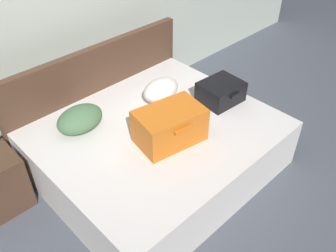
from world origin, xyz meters
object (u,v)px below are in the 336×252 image
(bed, at_px, (158,149))
(pillow_near_headboard, at_px, (161,90))
(pillow_center_head, at_px, (80,119))
(hard_case_large, at_px, (170,125))
(hard_case_medium, at_px, (221,92))

(bed, xyz_separation_m, pillow_near_headboard, (0.35, 0.33, 0.35))
(pillow_center_head, bearing_deg, bed, -43.61)
(bed, relative_size, hard_case_large, 3.32)
(bed, bearing_deg, hard_case_large, -100.35)
(bed, xyz_separation_m, hard_case_medium, (0.75, -0.10, 0.36))
(hard_case_medium, distance_m, pillow_center_head, 1.38)
(hard_case_large, xyz_separation_m, pillow_near_headboard, (0.38, 0.52, -0.06))
(bed, relative_size, pillow_center_head, 4.71)
(hard_case_large, height_order, pillow_center_head, hard_case_large)
(hard_case_large, relative_size, hard_case_medium, 1.48)
(hard_case_large, bearing_deg, hard_case_medium, 16.15)
(hard_case_large, bearing_deg, bed, 89.87)
(hard_case_large, relative_size, pillow_near_headboard, 1.49)
(hard_case_medium, bearing_deg, pillow_near_headboard, 136.45)
(pillow_center_head, bearing_deg, hard_case_medium, -25.00)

